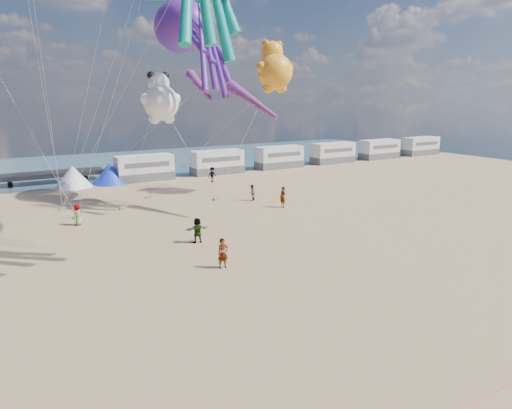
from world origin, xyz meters
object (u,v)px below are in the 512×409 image
sandbag_b (123,208)px  sandbag_d (148,197)px  motorhome_2 (279,157)px  motorhome_3 (333,153)px  windsock_mid (253,101)px  beachgoer_7 (252,193)px  motorhome_4 (379,149)px  tent_white (73,176)px  sandbag_e (63,209)px  motorhome_0 (144,168)px  kite_octopus_purple (181,26)px  kite_panda (161,103)px  kite_teddy_orange (275,72)px  motorhome_1 (217,162)px  beachgoer_4 (197,230)px  beachgoer_2 (212,175)px  windsock_right (201,87)px  beachgoer_5 (283,197)px  motorhome_5 (420,146)px  beachgoer_6 (78,215)px  tent_blue (110,173)px  sandbag_a (77,217)px  sandbag_c (216,199)px  standing_person (223,253)px

sandbag_b → sandbag_d: same height
motorhome_2 → motorhome_3: (9.50, 0.00, 0.00)m
motorhome_2 → windsock_mid: 26.39m
beachgoer_7 → motorhome_4: bearing=166.5°
tent_white → sandbag_e: size_ratio=8.00×
motorhome_0 → tent_white: bearing=180.0°
kite_octopus_purple → kite_panda: (-2.86, -1.80, -6.77)m
kite_teddy_orange → kite_octopus_purple: bearing=164.6°
motorhome_1 → beachgoer_4: (-13.45, -24.90, -0.63)m
beachgoer_2 → sandbag_d: bearing=-161.5°
motorhome_0 → windsock_right: 17.42m
motorhome_1 → kite_panda: bearing=-131.5°
motorhome_2 → beachgoer_5: (-12.32, -19.38, -0.56)m
tent_white → sandbag_b: tent_white is taller
motorhome_5 → beachgoer_6: bearing=-164.3°
kite_octopus_purple → beachgoer_5: bearing=-77.7°
kite_teddy_orange → tent_blue: bearing=134.2°
motorhome_2 → tent_white: motorhome_2 is taller
motorhome_2 → beachgoer_2: bearing=-158.0°
beachgoer_7 → kite_panda: kite_panda is taller
kite_octopus_purple → windsock_right: 6.54m
motorhome_2 → sandbag_b: size_ratio=13.20×
motorhome_3 → sandbag_a: (-38.47, -13.93, -1.39)m
motorhome_2 → sandbag_c: motorhome_2 is taller
motorhome_1 → windsock_right: 19.36m
motorhome_2 → windsock_mid: (-15.60, -19.78, 7.84)m
motorhome_1 → sandbag_b: 20.14m
motorhome_0 → beachgoer_2: size_ratio=3.76×
standing_person → sandbag_a: (-5.43, 16.10, -0.79)m
motorhome_0 → windsock_right: windsock_right is taller
sandbag_a → standing_person: bearing=-71.4°
kite_panda → beachgoer_5: bearing=-47.7°
sandbag_c → kite_teddy_orange: 13.73m
beachgoer_5 → windsock_mid: 9.03m
beachgoer_6 → kite_octopus_purple: (11.04, 4.94, 15.13)m
beachgoer_5 → sandbag_c: 6.90m
motorhome_5 → standing_person: bearing=-150.0°
motorhome_2 → beachgoer_6: size_ratio=4.02×
sandbag_c → beachgoer_7: bearing=-32.8°
sandbag_b → kite_octopus_purple: (6.78, 1.60, 15.84)m
sandbag_c → windsock_right: bearing=-147.8°
beachgoer_6 → kite_octopus_purple: 19.37m
motorhome_2 → tent_white: (-27.00, 0.00, -0.30)m
tent_white → windsock_right: bearing=-58.8°
beachgoer_7 → beachgoer_4: bearing=4.8°
windsock_mid → windsock_right: 5.59m
windsock_mid → sandbag_c: bearing=82.1°
standing_person → beachgoer_5: size_ratio=0.96×
standing_person → motorhome_1: bearing=67.8°
tent_blue → beachgoer_4: 24.90m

